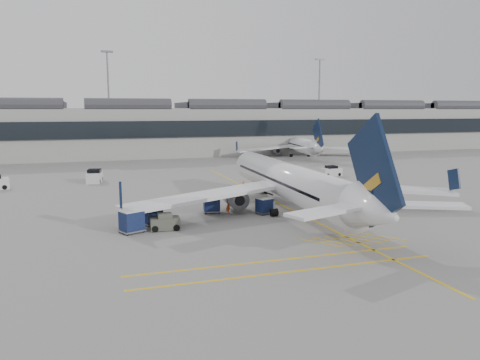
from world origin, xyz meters
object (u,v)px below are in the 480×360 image
object	(u,v)px
pushback_tug	(165,222)
airliner_main	(291,183)
baggage_cart_a	(264,205)
ramp_agent_a	(228,205)
ramp_agent_b	(267,205)
belt_loader	(250,195)

from	to	relation	value
pushback_tug	airliner_main	bearing A→B (deg)	17.66
airliner_main	baggage_cart_a	size ratio (longest dim) A/B	20.67
airliner_main	ramp_agent_a	xyz separation A→B (m)	(-6.65, 0.97, -2.21)
baggage_cart_a	pushback_tug	bearing A→B (deg)	-179.93
ramp_agent_b	pushback_tug	distance (m)	11.90
baggage_cart_a	belt_loader	bearing A→B (deg)	64.70
baggage_cart_a	ramp_agent_b	xyz separation A→B (m)	(0.47, 0.31, -0.08)
ramp_agent_a	pushback_tug	xyz separation A→B (m)	(-7.34, -4.54, -0.23)
airliner_main	pushback_tug	size ratio (longest dim) A/B	14.60
ramp_agent_b	pushback_tug	world-z (taller)	ramp_agent_b
airliner_main	belt_loader	bearing A→B (deg)	107.65
belt_loader	pushback_tug	xyz separation A→B (m)	(-12.02, -10.94, 0.10)
airliner_main	ramp_agent_b	xyz separation A→B (m)	(-2.64, 0.03, -2.27)
baggage_cart_a	pushback_tug	xyz separation A→B (m)	(-10.88, -3.29, -0.25)
baggage_cart_a	pushback_tug	world-z (taller)	baggage_cart_a
ramp_agent_a	baggage_cart_a	bearing A→B (deg)	-71.91
airliner_main	baggage_cart_a	distance (m)	3.81
ramp_agent_b	ramp_agent_a	bearing A→B (deg)	-10.85
airliner_main	ramp_agent_a	bearing A→B (deg)	174.49
airliner_main	ramp_agent_b	distance (m)	3.48
belt_loader	ramp_agent_a	world-z (taller)	belt_loader
belt_loader	pushback_tug	distance (m)	16.26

